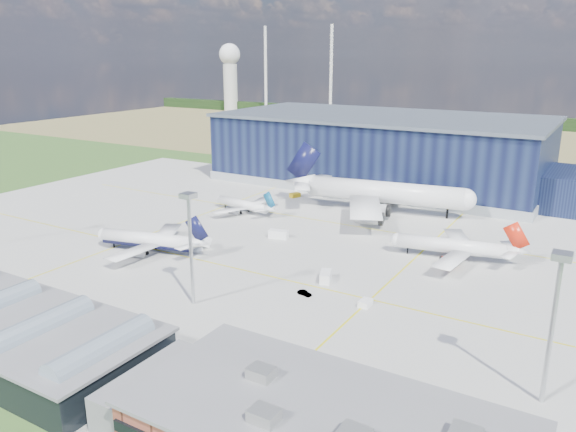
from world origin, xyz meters
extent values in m
plane|color=#335821|center=(0.00, 0.00, 0.00)|extent=(600.00, 600.00, 0.00)
cube|color=#B0B0AB|center=(0.00, 10.00, 0.03)|extent=(220.00, 160.00, 0.06)
cube|color=yellow|center=(0.00, -10.00, 0.07)|extent=(180.00, 0.40, 0.02)
cube|color=yellow|center=(0.00, 35.00, 0.07)|extent=(180.00, 0.40, 0.02)
cube|color=yellow|center=(-30.00, 10.00, 0.07)|extent=(0.40, 120.00, 0.02)
cube|color=yellow|center=(40.00, 10.00, 0.07)|extent=(0.40, 120.00, 0.02)
cube|color=olive|center=(0.00, 220.00, 0.00)|extent=(600.00, 220.00, 0.01)
cube|color=black|center=(0.00, 300.00, 4.00)|extent=(600.00, 8.00, 8.00)
cylinder|color=silver|center=(-180.00, 290.00, 35.00)|extent=(2.40, 2.40, 70.00)
cylinder|color=silver|center=(-120.00, 290.00, 35.00)|extent=(2.40, 2.40, 70.00)
cylinder|color=silver|center=(-220.00, 295.00, 20.00)|extent=(12.00, 12.00, 40.00)
sphere|color=white|center=(-220.00, 295.00, 48.00)|extent=(18.00, 18.00, 18.00)
cube|color=black|center=(0.00, 95.00, 12.50)|extent=(120.00, 60.00, 25.00)
cube|color=#92999F|center=(0.00, 95.00, 1.60)|extent=(121.00, 61.00, 3.20)
cube|color=#525C68|center=(0.00, 95.00, 25.50)|extent=(122.00, 62.00, 1.20)
cube|color=slate|center=(55.00, -60.00, 9.20)|extent=(46.00, 23.00, 0.50)
cube|color=black|center=(55.00, -48.80, 3.00)|extent=(44.00, 0.40, 1.40)
cube|color=black|center=(55.00, -48.80, 6.50)|extent=(44.00, 0.40, 1.40)
cube|color=#A1A29D|center=(45.00, -58.00, 10.10)|extent=(3.20, 2.60, 1.60)
cube|color=#A1A29D|center=(50.00, -65.00, 10.10)|extent=(3.20, 2.60, 1.60)
cube|color=slate|center=(30.00, -60.00, 3.00)|extent=(10.00, 18.00, 6.00)
cylinder|color=gray|center=(4.00, -60.00, 6.40)|extent=(4.40, 18.00, 4.40)
cylinder|color=gray|center=(18.00, -60.00, 6.40)|extent=(4.40, 18.00, 4.40)
cylinder|color=#B0B2B7|center=(10.00, -30.00, 11.00)|extent=(0.70, 0.70, 22.00)
cube|color=#B0B2B7|center=(10.00, -30.00, 22.50)|extent=(2.60, 2.60, 1.00)
cylinder|color=#B0B2B7|center=(75.00, -30.00, 11.00)|extent=(0.70, 0.70, 22.00)
cube|color=#B0B2B7|center=(75.00, -30.00, 22.50)|extent=(2.60, 2.60, 1.00)
cube|color=white|center=(2.79, 14.24, 1.16)|extent=(5.67, 3.40, 2.31)
cube|color=white|center=(40.33, -13.37, 0.68)|extent=(2.12, 3.15, 1.35)
cube|color=white|center=(27.62, -6.07, 1.12)|extent=(3.86, 5.36, 2.24)
cube|color=gold|center=(-16.15, 55.92, 0.77)|extent=(3.38, 4.10, 1.54)
cube|color=white|center=(15.45, 56.63, 0.60)|extent=(3.21, 3.27, 1.19)
cube|color=white|center=(-9.57, -2.99, 1.40)|extent=(3.18, 4.72, 2.80)
imported|color=#99999E|center=(28.81, -36.58, 0.58)|extent=(3.41, 1.43, 1.15)
imported|color=#99999E|center=(27.32, -15.10, 0.53)|extent=(3.37, 1.70, 1.06)
camera|label=1|loc=(79.58, -109.41, 48.55)|focal=35.00mm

